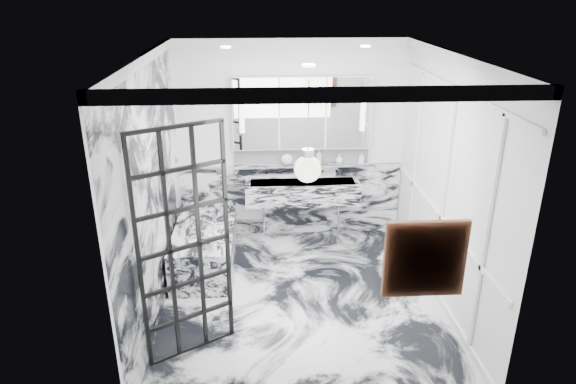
{
  "coord_description": "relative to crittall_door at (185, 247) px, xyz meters",
  "views": [
    {
      "loc": [
        -0.45,
        -5.13,
        3.41
      ],
      "look_at": [
        -0.12,
        0.5,
        1.15
      ],
      "focal_mm": 32.0,
      "sensor_mm": 36.0,
      "label": 1
    }
  ],
  "objects": [
    {
      "name": "marble_clad_back",
      "position": [
        1.16,
        2.6,
        -0.63
      ],
      "size": [
        3.18,
        0.05,
        1.05
      ],
      "primitive_type": "cube",
      "color": "silver",
      "rests_on": "floor"
    },
    {
      "name": "face_pot",
      "position": [
        1.1,
        2.54,
        0.01
      ],
      "size": [
        0.16,
        0.16,
        0.16
      ],
      "primitive_type": "sphere",
      "color": "white",
      "rests_on": "ledge"
    },
    {
      "name": "subway_tile",
      "position": [
        1.31,
        2.61,
        0.05
      ],
      "size": [
        1.9,
        0.03,
        0.23
      ],
      "primitive_type": "cube",
      "color": "white",
      "rests_on": "wall_back"
    },
    {
      "name": "bathtub",
      "position": [
        -0.02,
        1.72,
        -0.88
      ],
      "size": [
        0.75,
        1.65,
        0.55
      ],
      "primitive_type": "cube",
      "color": "silver",
      "rests_on": "floor"
    },
    {
      "name": "ledge",
      "position": [
        1.31,
        2.55,
        -0.08
      ],
      "size": [
        1.9,
        0.14,
        0.04
      ],
      "primitive_type": "cube",
      "color": "silver",
      "rests_on": "wall_back"
    },
    {
      "name": "panel_molding",
      "position": [
        2.74,
        0.83,
        0.15
      ],
      "size": [
        0.03,
        3.4,
        2.3
      ],
      "primitive_type": "cube",
      "color": "white",
      "rests_on": "floor"
    },
    {
      "name": "wall_back",
      "position": [
        1.16,
        2.63,
        0.25
      ],
      "size": [
        3.6,
        0.0,
        3.6
      ],
      "primitive_type": "plane",
      "rotation": [
        1.57,
        0.0,
        0.0
      ],
      "color": "white",
      "rests_on": "floor"
    },
    {
      "name": "mirror_cabinet",
      "position": [
        1.31,
        2.55,
        0.67
      ],
      "size": [
        1.9,
        0.16,
        1.0
      ],
      "primitive_type": "cube",
      "color": "white",
      "rests_on": "wall_back"
    },
    {
      "name": "soap_bottle_b",
      "position": [
        2.16,
        2.54,
        0.01
      ],
      "size": [
        0.09,
        0.09,
        0.16
      ],
      "primitive_type": "imported",
      "rotation": [
        0.0,
        0.0,
        -0.24
      ],
      "color": "#4C4C51",
      "rests_on": "ledge"
    },
    {
      "name": "artwork",
      "position": [
        1.96,
        -0.93,
        0.33
      ],
      "size": [
        0.54,
        0.05,
        0.54
      ],
      "primitive_type": "cube",
      "color": "#B58812",
      "rests_on": "wall_front"
    },
    {
      "name": "flower_vase",
      "position": [
        0.16,
        1.03,
        -0.54
      ],
      "size": [
        0.07,
        0.07,
        0.12
      ],
      "primitive_type": "cylinder",
      "color": "silver",
      "rests_on": "bathtub"
    },
    {
      "name": "marble_clad_left",
      "position": [
        -0.43,
        0.83,
        0.19
      ],
      "size": [
        0.02,
        3.56,
        2.68
      ],
      "primitive_type": "cube",
      "color": "silver",
      "rests_on": "floor"
    },
    {
      "name": "pendant_light",
      "position": [
        1.11,
        -0.36,
        0.88
      ],
      "size": [
        0.22,
        0.22,
        0.22
      ],
      "primitive_type": "sphere",
      "color": "white",
      "rests_on": "ceiling"
    },
    {
      "name": "soap_bottle_c",
      "position": [
        1.84,
        2.54,
        0.0
      ],
      "size": [
        0.14,
        0.14,
        0.14
      ],
      "primitive_type": "imported",
      "rotation": [
        0.0,
        0.0,
        0.31
      ],
      "color": "silver",
      "rests_on": "ledge"
    },
    {
      "name": "crittall_door",
      "position": [
        0.0,
        0.0,
        0.0
      ],
      "size": [
        0.78,
        0.48,
        2.31
      ],
      "primitive_type": null,
      "rotation": [
        0.0,
        0.0,
        0.53
      ],
      "color": "black",
      "rests_on": "floor"
    },
    {
      "name": "trough_sink",
      "position": [
        1.31,
        2.38,
        -0.42
      ],
      "size": [
        1.6,
        0.45,
        0.3
      ],
      "primitive_type": "cube",
      "color": "silver",
      "rests_on": "wall_back"
    },
    {
      "name": "floor",
      "position": [
        1.16,
        0.83,
        -1.15
      ],
      "size": [
        3.6,
        3.6,
        0.0
      ],
      "primitive_type": "plane",
      "color": "silver",
      "rests_on": "ground"
    },
    {
      "name": "ceiling",
      "position": [
        1.16,
        0.83,
        1.65
      ],
      "size": [
        3.6,
        3.6,
        0.0
      ],
      "primitive_type": "plane",
      "rotation": [
        3.14,
        0.0,
        0.0
      ],
      "color": "white",
      "rests_on": "wall_back"
    },
    {
      "name": "wall_left",
      "position": [
        -0.44,
        0.83,
        0.25
      ],
      "size": [
        0.0,
        3.6,
        3.6
      ],
      "primitive_type": "plane",
      "rotation": [
        1.57,
        0.0,
        1.57
      ],
      "color": "white",
      "rests_on": "floor"
    },
    {
      "name": "wall_front",
      "position": [
        1.16,
        -0.97,
        0.25
      ],
      "size": [
        3.6,
        0.0,
        3.6
      ],
      "primitive_type": "plane",
      "rotation": [
        -1.57,
        0.0,
        0.0
      ],
      "color": "white",
      "rests_on": "floor"
    },
    {
      "name": "sconce_right",
      "position": [
        2.13,
        2.46,
        0.63
      ],
      "size": [
        0.07,
        0.07,
        0.4
      ],
      "primitive_type": "cylinder",
      "color": "white",
      "rests_on": "mirror_cabinet"
    },
    {
      "name": "amber_bottle",
      "position": [
        1.6,
        2.54,
        -0.01
      ],
      "size": [
        0.04,
        0.04,
        0.1
      ],
      "primitive_type": "cylinder",
      "color": "#8C5919",
      "rests_on": "ledge"
    },
    {
      "name": "soap_bottle_a",
      "position": [
        1.55,
        2.54,
        0.04
      ],
      "size": [
        0.1,
        0.1,
        0.21
      ],
      "primitive_type": "imported",
      "rotation": [
        0.0,
        0.0,
        -0.29
      ],
      "color": "#8C5919",
      "rests_on": "ledge"
    },
    {
      "name": "sconce_left",
      "position": [
        0.49,
        2.46,
        0.63
      ],
      "size": [
        0.07,
        0.07,
        0.4
      ],
      "primitive_type": "cylinder",
      "color": "white",
      "rests_on": "mirror_cabinet"
    },
    {
      "name": "wall_right",
      "position": [
        2.76,
        0.83,
        0.25
      ],
      "size": [
        0.0,
        3.6,
        3.6
      ],
      "primitive_type": "plane",
      "rotation": [
        1.57,
        0.0,
        -1.57
      ],
      "color": "white",
      "rests_on": "floor"
    }
  ]
}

